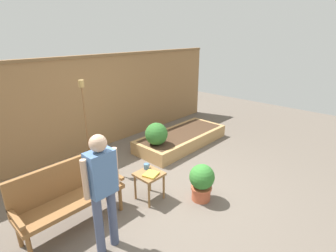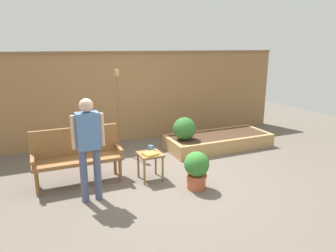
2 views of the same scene
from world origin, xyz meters
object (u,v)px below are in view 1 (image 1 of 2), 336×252
Objects in this scene: cup_on_table at (146,166)px; book_on_table at (151,174)px; garden_bench at (68,191)px; shrub_near_bench at (156,134)px; potted_boxwood at (202,181)px; tiki_torch at (84,111)px; side_table at (149,178)px; person_by_bench at (102,185)px.

book_on_table is at bearing -113.57° from cup_on_table.
garden_bench is at bearing 168.07° from cup_on_table.
garden_bench is at bearing -165.31° from shrub_near_bench.
potted_boxwood is (0.59, -0.57, -0.15)m from book_on_table.
tiki_torch is at bearing 154.11° from shrub_near_bench.
person_by_bench is (-1.07, -0.36, 0.54)m from side_table.
book_on_table is 0.14× the size of person_by_bench.
side_table is at bearing -139.11° from shrub_near_bench.
shrub_near_bench is at bearing 70.06° from potted_boxwood.
shrub_near_bench reaches higher than side_table.
tiki_torch reaches higher than side_table.
book_on_table reaches higher than side_table.
garden_bench is 2.02m from potted_boxwood.
person_by_bench is at bearing -161.44° from side_table.
garden_bench reaches higher than side_table.
person_by_bench reaches higher than garden_bench.
cup_on_table is 0.25× the size of shrub_near_bench.
garden_bench reaches higher than book_on_table.
shrub_near_bench is (1.09, 0.87, 0.02)m from cup_on_table.
book_on_table is at bearing -22.02° from garden_bench.
garden_bench is 1.75m from tiki_torch.
person_by_bench is (0.09, -0.75, 0.39)m from garden_bench.
potted_boxwood is at bearing -30.72° from garden_bench.
cup_on_table is 0.08× the size of person_by_bench.
person_by_bench is (-1.64, 0.27, 0.59)m from potted_boxwood.
shrub_near_bench reaches higher than potted_boxwood.
cup_on_table is at bearing -82.97° from tiki_torch.
cup_on_table is at bearing 23.45° from person_by_bench.
side_table is 1.25m from person_by_bench.
person_by_bench is at bearing -82.87° from garden_bench.
cup_on_table is 0.93m from potted_boxwood.
shrub_near_bench is 0.32× the size of person_by_bench.
person_by_bench is at bearing -156.55° from cup_on_table.
shrub_near_bench is at bearing 31.43° from person_by_bench.
book_on_table is (1.14, -0.46, -0.05)m from garden_bench.
potted_boxwood is (0.56, -0.63, -0.05)m from side_table.
cup_on_table is 0.22m from book_on_table.
garden_bench reaches higher than shrub_near_bench.
potted_boxwood is at bearing -57.02° from cup_on_table.
shrub_near_bench is 0.27× the size of tiki_torch.
cup_on_table is (1.23, -0.26, -0.02)m from garden_bench.
shrub_near_bench reaches higher than book_on_table.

